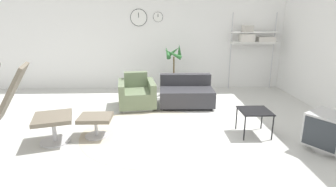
{
  "coord_description": "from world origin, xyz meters",
  "views": [
    {
      "loc": [
        -0.07,
        -3.98,
        1.78
      ],
      "look_at": [
        0.08,
        0.39,
        0.55
      ],
      "focal_mm": 28.0,
      "sensor_mm": 36.0,
      "label": 1
    }
  ],
  "objects_px": {
    "side_table": "(255,112)",
    "shelf_unit": "(254,38)",
    "crt_television": "(328,131)",
    "ottoman": "(96,121)",
    "armchair_red": "(137,94)",
    "couch_low": "(186,94)",
    "potted_plant": "(174,76)",
    "lounge_chair": "(19,96)"
  },
  "relations": [
    {
      "from": "lounge_chair",
      "to": "crt_television",
      "type": "bearing_deg",
      "value": 69.55
    },
    {
      "from": "armchair_red",
      "to": "crt_television",
      "type": "xyz_separation_m",
      "value": [
        2.82,
        -2.05,
        0.03
      ]
    },
    {
      "from": "side_table",
      "to": "potted_plant",
      "type": "distance_m",
      "value": 2.67
    },
    {
      "from": "crt_television",
      "to": "side_table",
      "type": "bearing_deg",
      "value": 21.45
    },
    {
      "from": "ottoman",
      "to": "couch_low",
      "type": "relative_size",
      "value": 0.44
    },
    {
      "from": "couch_low",
      "to": "lounge_chair",
      "type": "bearing_deg",
      "value": 37.07
    },
    {
      "from": "lounge_chair",
      "to": "couch_low",
      "type": "height_order",
      "value": "lounge_chair"
    },
    {
      "from": "couch_low",
      "to": "shelf_unit",
      "type": "bearing_deg",
      "value": -144.82
    },
    {
      "from": "ottoman",
      "to": "potted_plant",
      "type": "distance_m",
      "value": 2.76
    },
    {
      "from": "couch_low",
      "to": "crt_television",
      "type": "bearing_deg",
      "value": 130.63
    },
    {
      "from": "potted_plant",
      "to": "armchair_red",
      "type": "bearing_deg",
      "value": -131.81
    },
    {
      "from": "armchair_red",
      "to": "side_table",
      "type": "bearing_deg",
      "value": 135.61
    },
    {
      "from": "potted_plant",
      "to": "side_table",
      "type": "bearing_deg",
      "value": -64.37
    },
    {
      "from": "ottoman",
      "to": "side_table",
      "type": "distance_m",
      "value": 2.51
    },
    {
      "from": "ottoman",
      "to": "armchair_red",
      "type": "height_order",
      "value": "armchair_red"
    },
    {
      "from": "side_table",
      "to": "potted_plant",
      "type": "xyz_separation_m",
      "value": [
        -1.16,
        2.41,
        0.1
      ]
    },
    {
      "from": "ottoman",
      "to": "shelf_unit",
      "type": "bearing_deg",
      "value": 39.42
    },
    {
      "from": "ottoman",
      "to": "potted_plant",
      "type": "bearing_deg",
      "value": 60.66
    },
    {
      "from": "crt_television",
      "to": "couch_low",
      "type": "bearing_deg",
      "value": 5.26
    },
    {
      "from": "shelf_unit",
      "to": "crt_television",
      "type": "bearing_deg",
      "value": -91.13
    },
    {
      "from": "armchair_red",
      "to": "couch_low",
      "type": "height_order",
      "value": "armchair_red"
    },
    {
      "from": "couch_low",
      "to": "potted_plant",
      "type": "bearing_deg",
      "value": -73.91
    },
    {
      "from": "couch_low",
      "to": "crt_television",
      "type": "relative_size",
      "value": 1.63
    },
    {
      "from": "ottoman",
      "to": "side_table",
      "type": "xyz_separation_m",
      "value": [
        2.51,
        -0.01,
        0.11
      ]
    },
    {
      "from": "couch_low",
      "to": "crt_television",
      "type": "xyz_separation_m",
      "value": [
        1.77,
        -2.13,
        0.05
      ]
    },
    {
      "from": "couch_low",
      "to": "shelf_unit",
      "type": "height_order",
      "value": "shelf_unit"
    },
    {
      "from": "side_table",
      "to": "shelf_unit",
      "type": "xyz_separation_m",
      "value": [
        0.9,
        2.81,
        0.97
      ]
    },
    {
      "from": "ottoman",
      "to": "shelf_unit",
      "type": "xyz_separation_m",
      "value": [
        3.41,
        2.8,
        1.08
      ]
    },
    {
      "from": "crt_television",
      "to": "potted_plant",
      "type": "bearing_deg",
      "value": -0.55
    },
    {
      "from": "armchair_red",
      "to": "crt_television",
      "type": "bearing_deg",
      "value": 136.37
    },
    {
      "from": "side_table",
      "to": "crt_television",
      "type": "distance_m",
      "value": 1.02
    },
    {
      "from": "side_table",
      "to": "shelf_unit",
      "type": "distance_m",
      "value": 3.1
    },
    {
      "from": "ottoman",
      "to": "armchair_red",
      "type": "bearing_deg",
      "value": 70.47
    },
    {
      "from": "lounge_chair",
      "to": "side_table",
      "type": "height_order",
      "value": "lounge_chair"
    },
    {
      "from": "couch_low",
      "to": "potted_plant",
      "type": "distance_m",
      "value": 0.9
    },
    {
      "from": "crt_television",
      "to": "shelf_unit",
      "type": "bearing_deg",
      "value": -35.46
    },
    {
      "from": "side_table",
      "to": "crt_television",
      "type": "xyz_separation_m",
      "value": [
        0.84,
        -0.57,
        -0.08
      ]
    },
    {
      "from": "lounge_chair",
      "to": "shelf_unit",
      "type": "relative_size",
      "value": 0.66
    },
    {
      "from": "couch_low",
      "to": "side_table",
      "type": "bearing_deg",
      "value": 121.7
    },
    {
      "from": "lounge_chair",
      "to": "crt_television",
      "type": "relative_size",
      "value": 1.85
    },
    {
      "from": "side_table",
      "to": "shelf_unit",
      "type": "height_order",
      "value": "shelf_unit"
    },
    {
      "from": "lounge_chair",
      "to": "ottoman",
      "type": "bearing_deg",
      "value": 90.0
    }
  ]
}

